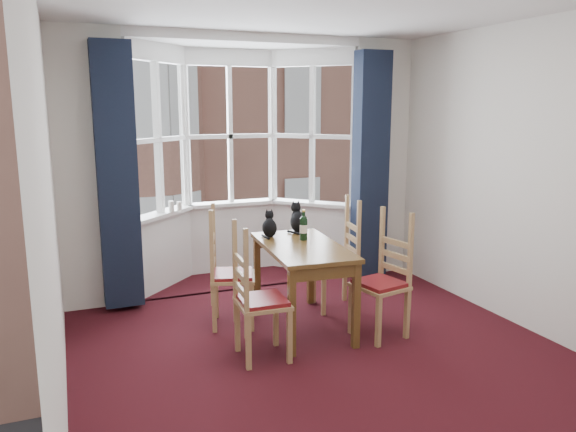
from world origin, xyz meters
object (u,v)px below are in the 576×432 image
chair_left_near (252,304)px  candle_short (179,206)px  dining_table (302,257)px  candle_tall (171,206)px  cat_left (269,226)px  chair_right_far (344,262)px  chair_right_near (387,284)px  chair_left_far (223,277)px  wine_bottle (304,227)px  cat_right (298,220)px

chair_left_near → candle_short: 2.20m
dining_table → candle_tall: (-0.89, 1.65, 0.26)m
cat_left → candle_short: bearing=116.7°
chair_right_far → cat_left: bearing=172.5°
chair_right_near → candle_short: (-1.44, 2.11, 0.45)m
chair_left_near → candle_short: candle_short is taller
chair_left_near → cat_left: cat_left is taller
chair_left_far → candle_tall: candle_tall is taller
chair_left_far → cat_left: (0.50, 0.11, 0.42)m
chair_right_near → wine_bottle: bearing=132.5°
dining_table → candle_tall: size_ratio=10.54×
chair_right_near → cat_left: size_ratio=3.44×
chair_right_far → wine_bottle: (-0.51, -0.15, 0.45)m
cat_right → chair_right_near: bearing=-63.1°
wine_bottle → candle_short: size_ratio=2.71×
chair_right_near → cat_right: 1.13m
chair_left_far → chair_right_near: 1.51m
chair_left_near → chair_right_far: 1.49m
dining_table → chair_left_far: bearing=154.3°
chair_left_near → chair_right_far: (1.25, 0.80, 0.00)m
chair_right_far → wine_bottle: bearing=-163.4°
cat_right → candle_tall: (-1.06, 1.15, 0.02)m
chair_right_near → dining_table: bearing=145.9°
chair_left_far → dining_table: bearing=-25.7°
chair_left_far → wine_bottle: (0.75, -0.15, 0.45)m
chair_left_near → candle_tall: candle_tall is taller
chair_left_near → chair_right_near: same height
chair_right_near → cat_right: (-0.47, 0.93, 0.44)m
chair_left_far → cat_left: bearing=11.9°
cat_right → candle_tall: size_ratio=2.58×
chair_left_far → candle_short: size_ratio=8.65×
chair_right_near → candle_tall: 2.63m
wine_bottle → candle_tall: bearing=123.5°
dining_table → cat_right: bearing=71.0°
chair_left_near → chair_right_far: size_ratio=1.00×
chair_left_near → candle_tall: (-0.24, 2.12, 0.46)m
chair_left_far → chair_right_far: same height
dining_table → chair_left_far: size_ratio=1.42×
chair_right_far → cat_right: size_ratio=2.88×
cat_left → candle_short: 1.40m
cat_left → cat_right: bearing=11.7°
chair_right_near → candle_tall: size_ratio=7.41×
chair_left_near → chair_left_far: same height
chair_right_far → wine_bottle: size_ratio=3.19×
wine_bottle → candle_tall: (-0.97, 1.47, 0.01)m
cat_right → candle_short: 1.52m
dining_table → cat_left: cat_left is taller
chair_left_near → cat_right: size_ratio=2.88×
dining_table → candle_short: size_ratio=12.30×
dining_table → chair_left_near: (-0.65, -0.47, -0.20)m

